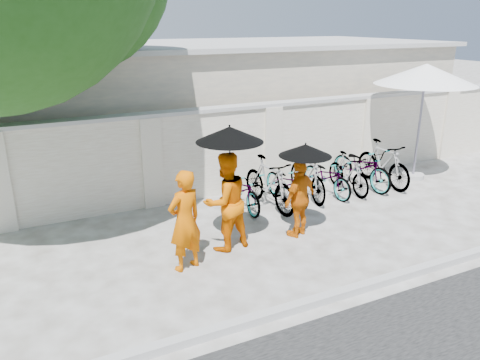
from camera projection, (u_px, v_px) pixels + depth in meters
name	position (u px, v px, depth m)	size (l,w,h in m)	color
ground	(259.00, 255.00, 8.26)	(80.00, 80.00, 0.00)	silver
kerb	(314.00, 302.00, 6.80)	(40.00, 0.16, 0.12)	#A5A5A5
compound_wall	(233.00, 151.00, 11.08)	(20.00, 0.30, 2.00)	white
building_behind	(210.00, 100.00, 14.53)	(14.00, 6.00, 3.20)	beige
monk_left	(185.00, 221.00, 7.57)	(0.63, 0.41, 1.72)	#D55C00
monk_center	(226.00, 202.00, 8.26)	(0.88, 0.68, 1.80)	#DF6200
parasol_center	(230.00, 134.00, 7.82)	(1.15, 1.15, 1.24)	black
monk_right	(300.00, 198.00, 8.82)	(0.89, 0.37, 1.51)	#CD5E08
parasol_right	(305.00, 150.00, 8.45)	(0.97, 0.97, 0.97)	black
patio_umbrella	(426.00, 75.00, 11.50)	(3.05, 3.05, 2.94)	#A5A5A5
bike_0	(242.00, 189.00, 10.20)	(0.59, 1.69, 0.89)	gray
bike_1	(269.00, 183.00, 10.20)	(0.53, 1.89, 1.14)	gray
bike_2	(287.00, 184.00, 10.59)	(0.58, 1.66, 0.87)	gray
bike_3	(307.00, 176.00, 10.80)	(0.50, 1.79, 1.07)	gray
bike_4	(327.00, 177.00, 11.05)	(0.59, 1.68, 0.88)	gray
bike_5	(348.00, 173.00, 11.18)	(0.45, 1.58, 0.95)	gray
bike_6	(362.00, 167.00, 11.55)	(0.68, 1.95, 1.03)	gray
bike_7	(383.00, 163.00, 11.64)	(0.53, 1.87, 1.12)	gray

